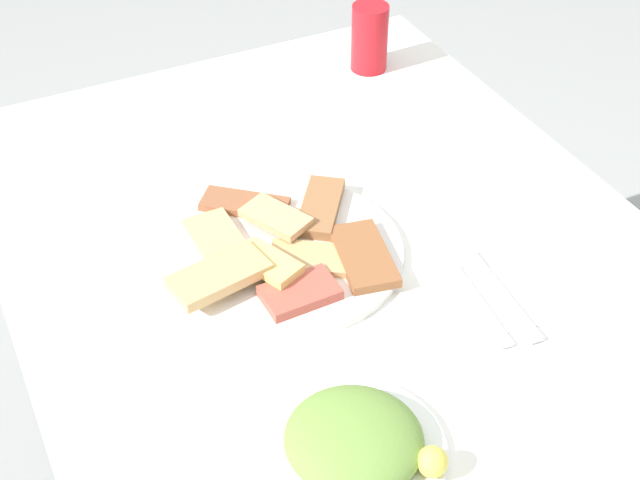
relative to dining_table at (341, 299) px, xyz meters
The scene contains 7 objects.
dining_table is the anchor object (origin of this frame).
pide_platter 0.12m from the dining_table, 115.55° to the right, with size 0.33×0.34×0.05m.
salad_plate_greens 0.34m from the dining_table, 24.64° to the right, with size 0.21×0.21×0.06m.
soda_can 0.55m from the dining_table, 147.46° to the left, with size 0.07×0.07×0.12m, color red.
paper_napkin 0.23m from the dining_table, 38.88° to the left, with size 0.12×0.12×0.00m, color white.
fork 0.22m from the dining_table, 34.87° to the left, with size 0.16×0.02×0.01m, color silver.
spoon 0.24m from the dining_table, 42.48° to the left, with size 0.18×0.02×0.01m, color silver.
Camera 1 is at (0.81, -0.43, 1.59)m, focal length 49.95 mm.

